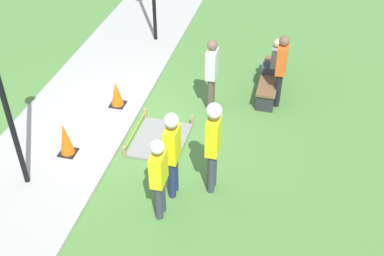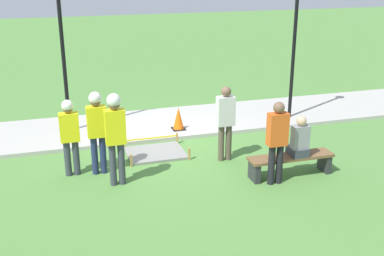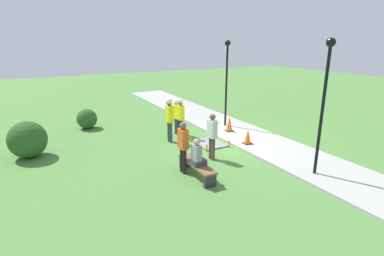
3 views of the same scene
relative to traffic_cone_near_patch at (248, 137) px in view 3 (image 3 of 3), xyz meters
name	(u,v)px [view 3 (image 3 of 3)]	position (x,y,z in m)	size (l,w,h in m)	color
ground_plane	(228,144)	(0.59, 0.56, -0.40)	(60.00, 60.00, 0.00)	#51843D
sidewalk	(252,138)	(0.59, -0.73, -0.35)	(28.00, 2.58, 0.10)	#ADAAA3
wet_concrete_patch	(209,143)	(0.93, 1.30, -0.37)	(1.41, 1.13, 0.29)	gray
traffic_cone_near_patch	(248,137)	(0.00, 0.00, 0.00)	(0.34, 0.34, 0.61)	black
traffic_cone_far_patch	(229,124)	(1.86, -0.36, 0.06)	(0.34, 0.34, 0.73)	black
park_bench	(197,167)	(-1.57, 3.32, -0.07)	(1.87, 0.44, 0.47)	#2D2D33
person_seated_on_bench	(197,155)	(-1.71, 3.37, 0.42)	(0.36, 0.44, 0.89)	#383D47
worker_supervisor	(177,114)	(2.89, 1.92, 0.59)	(0.40, 0.24, 1.68)	#383D47
worker_assistant	(169,116)	(2.03, 2.66, 0.79)	(0.40, 0.28, 1.94)	#383D47
worker_trainee	(180,114)	(2.33, 2.00, 0.70)	(0.40, 0.26, 1.83)	navy
bystander_in_orange_shirt	(183,144)	(-1.09, 3.56, 0.60)	(0.40, 0.23, 1.76)	black
bystander_in_gray_shirt	(212,134)	(-0.53, 2.09, 0.60)	(0.40, 0.23, 1.75)	brown
lamppost_near	(227,72)	(2.79, -0.76, 2.42)	(0.28, 0.28, 4.19)	black
lamppost_far	(325,89)	(-3.36, -0.13, 2.46)	(0.28, 0.28, 4.27)	black
shrub_rounded_near	(87,119)	(5.88, 5.49, 0.10)	(1.00, 1.00, 1.00)	#285623
shrub_rounded_mid	(28,140)	(2.90, 8.11, 0.30)	(1.40, 1.40, 1.40)	#285623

